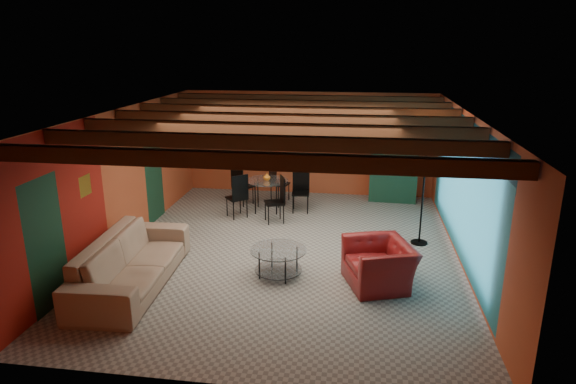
% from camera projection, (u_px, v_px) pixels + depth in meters
% --- Properties ---
extents(room, '(6.52, 8.01, 2.71)m').
position_uv_depth(room, '(287.00, 130.00, 9.09)').
color(room, gray).
rests_on(room, ground).
extents(sofa, '(1.27, 2.93, 0.84)m').
position_uv_depth(sofa, '(132.00, 262.00, 8.22)').
color(sofa, '#91735E').
rests_on(sofa, ground).
extents(armchair, '(1.31, 1.40, 0.74)m').
position_uv_depth(armchair, '(379.00, 264.00, 8.24)').
color(armchair, maroon).
rests_on(armchair, ground).
extents(coffee_table, '(1.21, 1.21, 0.50)m').
position_uv_depth(coffee_table, '(278.00, 262.00, 8.60)').
color(coffee_table, white).
rests_on(coffee_table, ground).
extents(dining_table, '(2.18, 2.18, 1.06)m').
position_uv_depth(dining_table, '(267.00, 190.00, 11.85)').
color(dining_table, white).
rests_on(dining_table, ground).
extents(armoire, '(1.16, 0.61, 1.99)m').
position_uv_depth(armoire, '(393.00, 162.00, 12.58)').
color(armoire, maroon).
rests_on(armoire, ground).
extents(floor_lamp, '(0.51, 0.51, 2.05)m').
position_uv_depth(floor_lamp, '(423.00, 195.00, 9.76)').
color(floor_lamp, black).
rests_on(floor_lamp, ground).
extents(ceiling_fan, '(1.50, 1.50, 0.44)m').
position_uv_depth(ceiling_fan, '(286.00, 131.00, 8.98)').
color(ceiling_fan, '#472614').
rests_on(ceiling_fan, ceiling).
extents(painting, '(1.05, 0.03, 0.65)m').
position_uv_depth(painting, '(275.00, 132.00, 13.06)').
color(painting, black).
rests_on(painting, wall_back).
extents(potted_plant, '(0.49, 0.45, 0.45)m').
position_uv_depth(potted_plant, '(397.00, 114.00, 12.22)').
color(potted_plant, '#26661E').
rests_on(potted_plant, armoire).
extents(vase, '(0.22, 0.22, 0.18)m').
position_uv_depth(vase, '(267.00, 165.00, 11.67)').
color(vase, orange).
rests_on(vase, dining_table).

